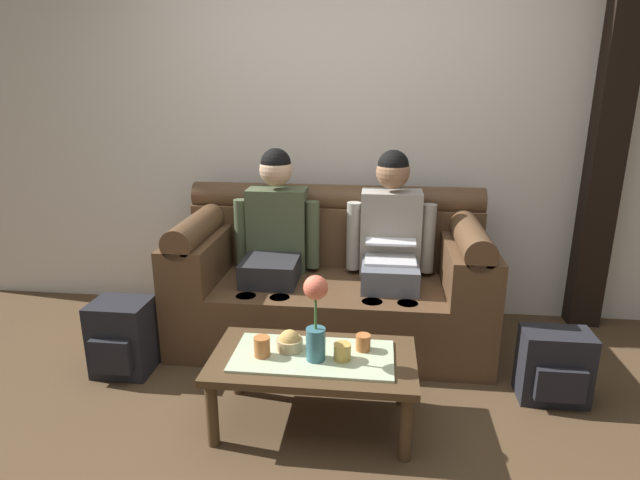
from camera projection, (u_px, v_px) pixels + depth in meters
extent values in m
plane|color=#4C3823|center=(307.00, 451.00, 2.41)|extent=(14.00, 14.00, 0.00)
cube|color=silver|center=(340.00, 107.00, 3.61)|extent=(6.00, 0.12, 2.90)
cube|color=black|center=(611.00, 110.00, 3.31)|extent=(0.20, 0.20, 2.90)
cube|color=#513823|center=(330.00, 310.00, 3.40)|extent=(1.94, 0.88, 0.42)
cube|color=#513823|center=(335.00, 235.00, 3.59)|extent=(1.94, 0.22, 0.40)
cylinder|color=#513823|center=(336.00, 198.00, 3.52)|extent=(1.94, 0.18, 0.18)
cube|color=#513823|center=(202.00, 254.00, 3.39)|extent=(0.28, 0.88, 0.28)
cylinder|color=#513823|center=(201.00, 226.00, 3.33)|extent=(0.18, 0.88, 0.18)
cube|color=#513823|center=(466.00, 263.00, 3.21)|extent=(0.28, 0.88, 0.28)
cylinder|color=#513823|center=(469.00, 234.00, 3.15)|extent=(0.18, 0.88, 0.18)
cube|color=#232326|center=(271.00, 269.00, 3.30)|extent=(0.34, 0.40, 0.15)
cylinder|color=#232326|center=(247.00, 328.00, 3.14)|extent=(0.12, 0.12, 0.42)
cylinder|color=#232326|center=(280.00, 330.00, 3.12)|extent=(0.12, 0.12, 0.42)
cube|color=#475138|center=(278.00, 229.00, 3.47)|extent=(0.38, 0.22, 0.54)
cylinder|color=#475138|center=(242.00, 232.00, 3.46)|extent=(0.09, 0.09, 0.44)
cylinder|color=#475138|center=(313.00, 235.00, 3.41)|extent=(0.09, 0.09, 0.44)
sphere|color=tan|center=(276.00, 170.00, 3.34)|extent=(0.21, 0.21, 0.21)
sphere|color=black|center=(276.00, 163.00, 3.33)|extent=(0.19, 0.19, 0.19)
cube|color=#595B66|center=(390.00, 274.00, 3.22)|extent=(0.34, 0.40, 0.15)
cylinder|color=#595B66|center=(371.00, 335.00, 3.06)|extent=(0.12, 0.12, 0.42)
cylinder|color=#595B66|center=(406.00, 337.00, 3.04)|extent=(0.12, 0.12, 0.42)
cube|color=gray|center=(390.00, 232.00, 3.39)|extent=(0.38, 0.22, 0.54)
cylinder|color=gray|center=(354.00, 236.00, 3.38)|extent=(0.09, 0.09, 0.44)
cylinder|color=gray|center=(428.00, 238.00, 3.33)|extent=(0.09, 0.09, 0.44)
sphere|color=#936B4C|center=(393.00, 172.00, 3.26)|extent=(0.21, 0.21, 0.21)
sphere|color=black|center=(393.00, 165.00, 3.25)|extent=(0.19, 0.19, 0.19)
cube|color=silver|center=(390.00, 260.00, 3.21)|extent=(0.31, 0.22, 0.02)
cube|color=silver|center=(391.00, 236.00, 3.31)|extent=(0.31, 0.21, 0.07)
cube|color=black|center=(391.00, 237.00, 3.30)|extent=(0.27, 0.18, 0.05)
cube|color=#47331E|center=(313.00, 360.00, 2.52)|extent=(0.98, 0.54, 0.04)
cube|color=#B2C69E|center=(313.00, 356.00, 2.51)|extent=(0.76, 0.38, 0.01)
cylinder|color=#47331E|center=(212.00, 414.00, 2.41)|extent=(0.06, 0.06, 0.33)
cylinder|color=#47331E|center=(406.00, 428.00, 2.31)|extent=(0.06, 0.06, 0.33)
cylinder|color=#47331E|center=(237.00, 365.00, 2.82)|extent=(0.06, 0.06, 0.33)
cylinder|color=#47331E|center=(403.00, 375.00, 2.73)|extent=(0.06, 0.06, 0.33)
cylinder|color=#336672|center=(316.00, 344.00, 2.45)|extent=(0.09, 0.09, 0.16)
cylinder|color=#3D7538|center=(316.00, 312.00, 2.40)|extent=(0.01, 0.01, 0.16)
sphere|color=#E0664C|center=(316.00, 288.00, 2.36)|extent=(0.11, 0.11, 0.11)
cylinder|color=tan|center=(290.00, 344.00, 2.55)|extent=(0.13, 0.13, 0.06)
sphere|color=tan|center=(290.00, 340.00, 2.54)|extent=(0.10, 0.10, 0.10)
cylinder|color=#B26633|center=(262.00, 347.00, 2.48)|extent=(0.08, 0.08, 0.10)
cylinder|color=gold|center=(342.00, 352.00, 2.46)|extent=(0.08, 0.08, 0.08)
cylinder|color=#B26633|center=(363.00, 342.00, 2.54)|extent=(0.07, 0.07, 0.08)
cube|color=black|center=(554.00, 366.00, 2.77)|extent=(0.35, 0.21, 0.39)
cube|color=black|center=(561.00, 385.00, 2.66)|extent=(0.24, 0.05, 0.17)
cube|color=black|center=(123.00, 337.00, 3.03)|extent=(0.32, 0.27, 0.43)
cube|color=black|center=(111.00, 357.00, 2.89)|extent=(0.23, 0.05, 0.19)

